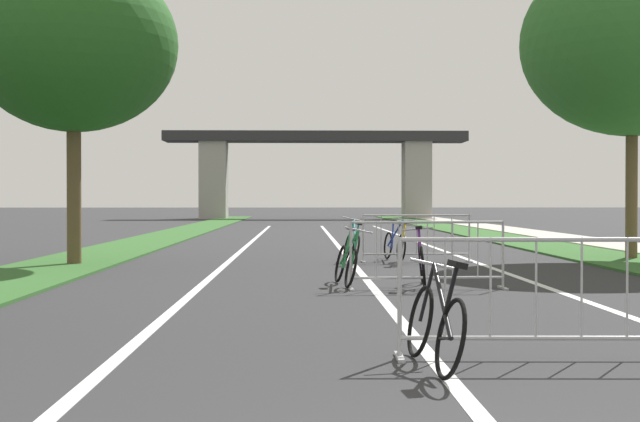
# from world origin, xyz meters

# --- Properties ---
(grass_verge_left) EXTENTS (2.19, 72.07, 0.05)m
(grass_verge_left) POSITION_xyz_m (-6.04, 29.48, 0.03)
(grass_verge_left) COLOR #2D5B26
(grass_verge_left) RESTS_ON ground
(grass_verge_right) EXTENTS (2.19, 72.07, 0.05)m
(grass_verge_right) POSITION_xyz_m (6.04, 29.48, 0.03)
(grass_verge_right) COLOR #2D5B26
(grass_verge_right) RESTS_ON ground
(sidewalk_path_right) EXTENTS (1.94, 72.07, 0.08)m
(sidewalk_path_right) POSITION_xyz_m (8.10, 29.48, 0.04)
(sidewalk_path_right) COLOR #ADA89E
(sidewalk_path_right) RESTS_ON ground
(lane_stripe_center) EXTENTS (0.14, 41.70, 0.01)m
(lane_stripe_center) POSITION_xyz_m (0.00, 20.85, 0.00)
(lane_stripe_center) COLOR silver
(lane_stripe_center) RESTS_ON ground
(lane_stripe_right_lane) EXTENTS (0.14, 41.70, 0.01)m
(lane_stripe_right_lane) POSITION_xyz_m (2.72, 20.85, 0.00)
(lane_stripe_right_lane) COLOR silver
(lane_stripe_right_lane) RESTS_ON ground
(lane_stripe_left_lane) EXTENTS (0.14, 41.70, 0.01)m
(lane_stripe_left_lane) POSITION_xyz_m (-2.72, 20.85, 0.00)
(lane_stripe_left_lane) COLOR silver
(lane_stripe_left_lane) RESTS_ON ground
(overpass_bridge) EXTENTS (21.92, 2.91, 6.32)m
(overpass_bridge) POSITION_xyz_m (0.00, 59.57, 4.28)
(overpass_bridge) COLOR #2D2D30
(overpass_bridge) RESTS_ON ground
(tree_left_pine_near) EXTENTS (4.30, 4.30, 6.44)m
(tree_left_pine_near) POSITION_xyz_m (-5.84, 14.75, 4.60)
(tree_left_pine_near) COLOR brown
(tree_left_pine_near) RESTS_ON ground
(tree_right_pine_far) EXTENTS (5.03, 5.03, 7.10)m
(tree_right_pine_far) POSITION_xyz_m (6.42, 16.20, 4.96)
(tree_right_pine_far) COLOR brown
(tree_right_pine_far) RESTS_ON ground
(crowd_barrier_nearest) EXTENTS (2.42, 0.51, 1.05)m
(crowd_barrier_nearest) POSITION_xyz_m (0.89, 4.10, 0.52)
(crowd_barrier_nearest) COLOR #ADADB2
(crowd_barrier_nearest) RESTS_ON ground
(crowd_barrier_second) EXTENTS (2.43, 0.53, 1.05)m
(crowd_barrier_second) POSITION_xyz_m (0.81, 9.86, 0.52)
(crowd_barrier_second) COLOR #ADADB2
(crowd_barrier_second) RESTS_ON ground
(crowd_barrier_third) EXTENTS (2.42, 0.51, 1.05)m
(crowd_barrier_third) POSITION_xyz_m (1.42, 15.61, 0.52)
(crowd_barrier_third) COLOR #ADADB2
(crowd_barrier_third) RESTS_ON ground
(bicycle_green_0) EXTENTS (0.59, 1.61, 0.96)m
(bicycle_green_0) POSITION_xyz_m (-0.40, 10.47, 0.36)
(bicycle_green_0) COLOR black
(bicycle_green_0) RESTS_ON ground
(bicycle_teal_1) EXTENTS (0.52, 1.62, 1.01)m
(bicycle_teal_1) POSITION_xyz_m (-0.02, 15.23, 0.37)
(bicycle_teal_1) COLOR black
(bicycle_teal_1) RESTS_ON ground
(bicycle_yellow_2) EXTENTS (0.58, 1.63, 0.93)m
(bicycle_yellow_2) POSITION_xyz_m (1.03, 15.11, 0.35)
(bicycle_yellow_2) COLOR black
(bicycle_yellow_2) RESTS_ON ground
(bicycle_blue_3) EXTENTS (0.58, 1.72, 0.97)m
(bicycle_blue_3) POSITION_xyz_m (0.99, 16.08, 0.37)
(bicycle_blue_3) COLOR black
(bicycle_blue_3) RESTS_ON ground
(bicycle_purple_4) EXTENTS (0.50, 1.69, 0.97)m
(bicycle_purple_4) POSITION_xyz_m (0.78, 10.30, 0.38)
(bicycle_purple_4) COLOR black
(bicycle_purple_4) RESTS_ON ground
(bicycle_black_5) EXTENTS (0.45, 1.60, 0.89)m
(bicycle_black_5) POSITION_xyz_m (-0.04, 3.71, 0.36)
(bicycle_black_5) COLOR black
(bicycle_black_5) RESTS_ON ground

